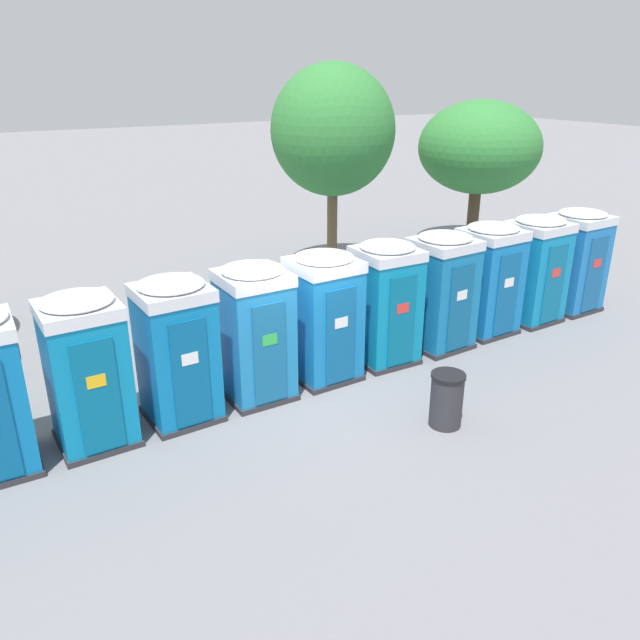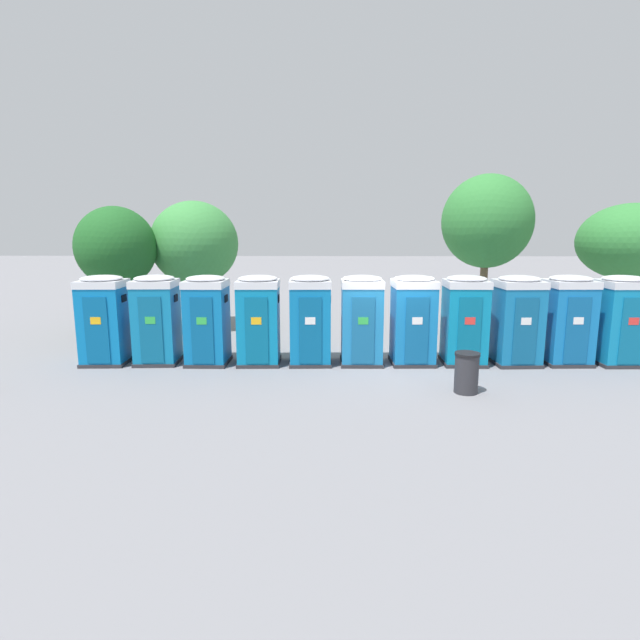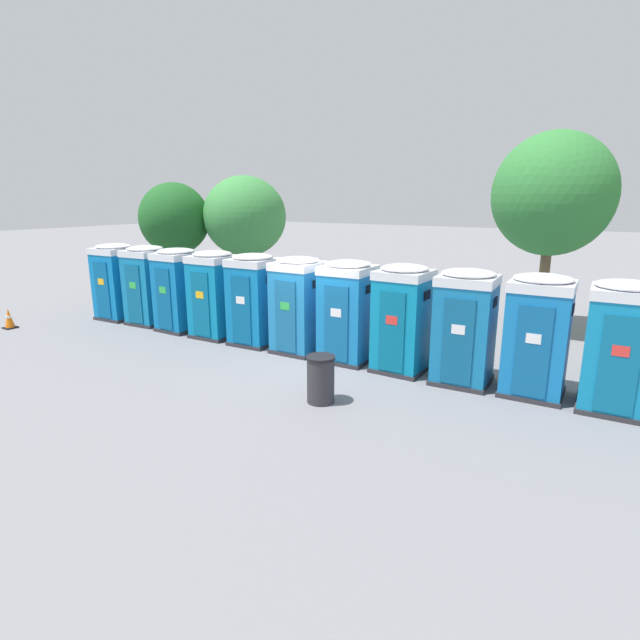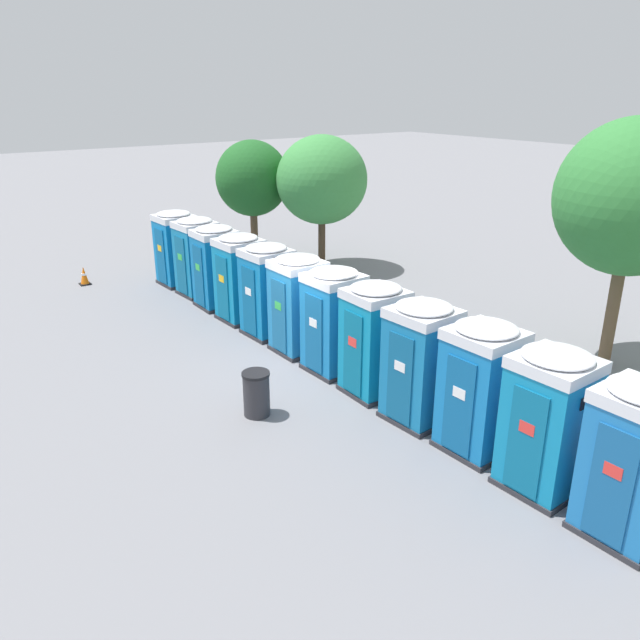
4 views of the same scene
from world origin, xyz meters
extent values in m
plane|color=slate|center=(0.00, 0.00, 0.00)|extent=(120.00, 120.00, 0.00)
cube|color=#2D2D33|center=(-8.04, 0.02, 0.05)|extent=(1.27, 1.25, 0.10)
cube|color=#0B70B9|center=(-8.04, 0.02, 1.15)|extent=(1.21, 1.19, 2.10)
cube|color=#085790|center=(-8.02, -0.57, 1.07)|extent=(0.64, 0.06, 1.85)
cube|color=yellow|center=(-8.02, -0.59, 1.35)|extent=(0.28, 0.02, 0.20)
cube|color=black|center=(-7.45, 0.04, 1.89)|extent=(0.04, 0.36, 0.20)
cube|color=silver|center=(-8.04, 0.02, 2.30)|extent=(1.24, 1.23, 0.20)
ellipsoid|color=silver|center=(-8.04, 0.02, 2.45)|extent=(1.18, 1.17, 0.18)
cube|color=#2D2D33|center=(-6.58, 0.10, 0.05)|extent=(1.25, 1.26, 0.10)
cube|color=#0F74AB|center=(-6.58, 0.10, 1.15)|extent=(1.19, 1.20, 2.10)
cube|color=#0C5B85|center=(-6.55, -0.48, 1.07)|extent=(0.62, 0.06, 1.85)
cube|color=green|center=(-6.55, -0.50, 1.35)|extent=(0.28, 0.02, 0.20)
cube|color=black|center=(-6.01, 0.13, 1.89)|extent=(0.04, 0.36, 0.20)
cube|color=silver|center=(-6.58, 0.10, 2.30)|extent=(1.23, 1.24, 0.20)
ellipsoid|color=silver|center=(-6.58, 0.10, 2.45)|extent=(1.17, 1.18, 0.18)
cube|color=#2D2D33|center=(-5.12, 0.05, 0.05)|extent=(1.16, 1.20, 0.10)
cube|color=#0C6CB0|center=(-5.12, 0.05, 1.15)|extent=(1.11, 1.15, 2.10)
cube|color=#095489|center=(-5.12, -0.54, 1.07)|extent=(0.61, 0.03, 1.85)
cube|color=green|center=(-5.12, -0.56, 1.35)|extent=(0.28, 0.01, 0.20)
cube|color=black|center=(-4.56, 0.04, 1.89)|extent=(0.03, 0.36, 0.20)
cube|color=silver|center=(-5.12, 0.05, 2.30)|extent=(1.14, 1.18, 0.20)
ellipsoid|color=silver|center=(-5.12, 0.05, 2.45)|extent=(1.09, 1.12, 0.18)
cube|color=#2D2D33|center=(-3.66, 0.08, 0.05)|extent=(1.23, 1.24, 0.10)
cube|color=#0B7AB0|center=(-3.66, 0.08, 1.15)|extent=(1.18, 1.18, 2.10)
cube|color=#085F89|center=(-3.64, -0.51, 1.07)|extent=(0.63, 0.05, 1.85)
cube|color=yellow|center=(-3.64, -0.52, 1.35)|extent=(0.28, 0.02, 0.20)
cube|color=black|center=(-3.08, 0.10, 1.89)|extent=(0.04, 0.36, 0.20)
cube|color=silver|center=(-3.66, 0.08, 2.30)|extent=(1.21, 1.21, 0.20)
ellipsoid|color=silver|center=(-3.66, 0.08, 2.45)|extent=(1.15, 1.16, 0.18)
cube|color=#2D2D33|center=(-2.20, 0.12, 0.05)|extent=(1.23, 1.25, 0.10)
cube|color=#0C6FB1|center=(-2.20, 0.12, 1.15)|extent=(1.17, 1.19, 2.10)
cube|color=#09568A|center=(-2.17, -0.47, 1.07)|extent=(0.62, 0.06, 1.85)
cube|color=white|center=(-2.17, -0.49, 1.35)|extent=(0.28, 0.02, 0.20)
cube|color=black|center=(-1.62, 0.14, 1.89)|extent=(0.04, 0.36, 0.20)
cube|color=silver|center=(-2.20, 0.12, 2.30)|extent=(1.21, 1.22, 0.20)
ellipsoid|color=silver|center=(-2.20, 0.12, 2.45)|extent=(1.15, 1.16, 0.18)
cube|color=#2D2D33|center=(-0.73, 0.15, 0.05)|extent=(1.19, 1.21, 0.10)
cube|color=#1C79BB|center=(-0.73, 0.15, 1.15)|extent=(1.14, 1.15, 2.10)
cube|color=#165E92|center=(-0.73, -0.44, 1.07)|extent=(0.62, 0.04, 1.85)
cube|color=green|center=(-0.73, -0.45, 1.35)|extent=(0.28, 0.01, 0.20)
cube|color=black|center=(-0.16, 0.15, 1.89)|extent=(0.03, 0.36, 0.20)
cube|color=silver|center=(-0.73, 0.15, 2.30)|extent=(1.17, 1.19, 0.20)
ellipsoid|color=silver|center=(-0.73, 0.15, 2.45)|extent=(1.11, 1.13, 0.18)
cube|color=#2D2D33|center=(0.73, 0.18, 0.05)|extent=(1.24, 1.23, 0.10)
cube|color=#1473BB|center=(0.73, 0.18, 1.15)|extent=(1.18, 1.17, 2.10)
cube|color=#0F5992|center=(0.75, -0.40, 1.07)|extent=(0.63, 0.05, 1.85)
cube|color=white|center=(0.75, -0.42, 1.35)|extent=(0.28, 0.02, 0.20)
cube|color=black|center=(1.31, 0.20, 1.89)|extent=(0.03, 0.36, 0.20)
cube|color=silver|center=(0.73, 0.18, 2.30)|extent=(1.22, 1.21, 0.20)
ellipsoid|color=silver|center=(0.73, 0.18, 2.45)|extent=(1.16, 1.15, 0.18)
cube|color=#2D2D33|center=(2.19, 0.20, 0.05)|extent=(1.20, 1.22, 0.10)
cube|color=#0B7DAC|center=(2.19, 0.20, 1.15)|extent=(1.15, 1.16, 2.10)
cube|color=#086286|center=(2.18, -0.38, 1.07)|extent=(0.62, 0.04, 1.85)
cube|color=red|center=(2.18, -0.40, 1.35)|extent=(0.28, 0.01, 0.20)
cube|color=black|center=(2.76, 0.19, 1.89)|extent=(0.03, 0.36, 0.20)
cube|color=silver|center=(2.19, 0.20, 2.30)|extent=(1.18, 1.20, 0.20)
ellipsoid|color=silver|center=(2.19, 0.20, 2.45)|extent=(1.12, 1.14, 0.18)
cube|color=#2D2D33|center=(3.65, 0.18, 0.05)|extent=(1.29, 1.26, 0.10)
cube|color=#136EA8|center=(3.65, 0.18, 1.15)|extent=(1.23, 1.20, 2.10)
cube|color=#0F5583|center=(3.69, -0.41, 1.07)|extent=(0.64, 0.06, 1.85)
cube|color=white|center=(3.69, -0.42, 1.35)|extent=(0.28, 0.02, 0.20)
cube|color=black|center=(4.25, 0.21, 1.89)|extent=(0.04, 0.36, 0.20)
cube|color=silver|center=(3.65, 0.18, 2.30)|extent=(1.26, 1.24, 0.20)
ellipsoid|color=silver|center=(3.65, 0.18, 2.45)|extent=(1.20, 1.18, 0.18)
cube|color=#2D2D33|center=(5.11, 0.27, 0.05)|extent=(1.27, 1.24, 0.10)
cube|color=#136FB8|center=(5.11, 0.27, 1.15)|extent=(1.21, 1.18, 2.10)
cube|color=#0E5690|center=(5.13, -0.31, 1.07)|extent=(0.65, 0.05, 1.85)
cube|color=white|center=(5.13, -0.33, 1.35)|extent=(0.28, 0.02, 0.20)
cube|color=black|center=(5.71, 0.29, 1.89)|extent=(0.04, 0.36, 0.20)
cube|color=silver|center=(5.11, 0.27, 2.30)|extent=(1.25, 1.21, 0.20)
ellipsoid|color=silver|center=(5.11, 0.27, 2.45)|extent=(1.18, 1.15, 0.18)
cube|color=#2D2D33|center=(6.58, 0.24, 0.05)|extent=(1.28, 1.24, 0.10)
cube|color=#107EB3|center=(6.58, 0.24, 1.15)|extent=(1.22, 1.18, 2.10)
cube|color=#0C628C|center=(6.60, -0.34, 1.07)|extent=(0.65, 0.05, 1.85)
cube|color=red|center=(6.60, -0.36, 1.35)|extent=(0.28, 0.02, 0.20)
cube|color=silver|center=(6.58, 0.24, 2.30)|extent=(1.25, 1.22, 0.20)
ellipsoid|color=silver|center=(6.58, 0.24, 2.45)|extent=(1.19, 1.16, 0.18)
cylinder|color=brown|center=(4.38, 5.82, 1.57)|extent=(0.30, 0.30, 3.13)
ellipsoid|color=#337F38|center=(4.38, 5.82, 4.11)|extent=(3.43, 3.43, 3.55)
cylinder|color=#4C3826|center=(-6.80, 5.26, 1.20)|extent=(0.27, 0.27, 2.41)
ellipsoid|color=#3D8C42|center=(-6.80, 5.26, 3.28)|extent=(3.29, 3.29, 3.18)
cylinder|color=#4C3826|center=(9.95, 5.85, 1.27)|extent=(0.39, 0.39, 2.53)
ellipsoid|color=#337F38|center=(9.95, 5.85, 3.34)|extent=(3.91, 3.91, 2.93)
cylinder|color=brown|center=(-9.17, 3.73, 1.21)|extent=(0.28, 0.28, 2.41)
ellipsoid|color=#1E5B23|center=(-9.17, 3.73, 3.19)|extent=(2.76, 2.76, 2.83)
cylinder|color=#2D2D33|center=(1.58, -2.44, 0.45)|extent=(0.55, 0.55, 0.91)
cylinder|color=black|center=(1.58, -2.44, 0.94)|extent=(0.58, 0.58, 0.06)
camera|label=1|loc=(-4.96, -9.32, 5.66)|focal=35.00mm
camera|label=2|loc=(-1.63, -13.80, 3.79)|focal=28.00mm
camera|label=3|loc=(6.55, -10.42, 4.02)|focal=28.00mm
camera|label=4|loc=(11.74, -8.09, 6.46)|focal=35.00mm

